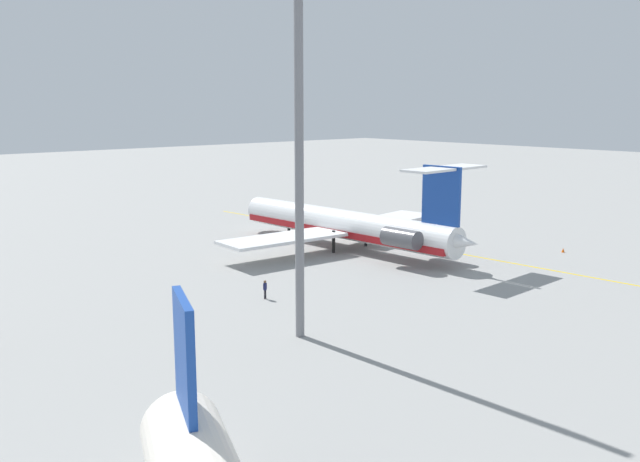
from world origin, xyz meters
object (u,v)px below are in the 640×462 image
at_px(ground_crew_near_nose, 308,213).
at_px(safety_cone_nose, 563,250).
at_px(main_jetliner, 350,225).
at_px(ground_crew_near_tail, 265,287).
at_px(light_mast, 299,147).

distance_m(ground_crew_near_nose, safety_cone_nose, 40.75).
xyz_separation_m(main_jetliner, ground_crew_near_tail, (-11.07, 21.67, -1.98)).
relative_size(main_jetliner, ground_crew_near_tail, 21.73).
bearing_deg(light_mast, main_jetliner, -50.51).
xyz_separation_m(ground_crew_near_nose, light_mast, (-42.65, 37.08, 13.88)).
relative_size(main_jetliner, safety_cone_nose, 71.40).
relative_size(ground_crew_near_nose, safety_cone_nose, 3.02).
bearing_deg(ground_crew_near_tail, safety_cone_nose, -106.68).
height_order(ground_crew_near_nose, light_mast, light_mast).
relative_size(ground_crew_near_tail, safety_cone_nose, 3.29).
xyz_separation_m(safety_cone_nose, light_mast, (-2.60, 44.57, 14.66)).
distance_m(ground_crew_near_tail, safety_cone_nose, 41.00).
xyz_separation_m(ground_crew_near_nose, safety_cone_nose, (-40.05, -7.49, -0.78)).
xyz_separation_m(main_jetliner, light_mast, (-21.42, 26.00, 11.81)).
relative_size(main_jetliner, ground_crew_near_nose, 23.66).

